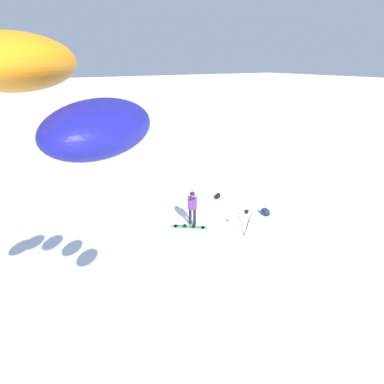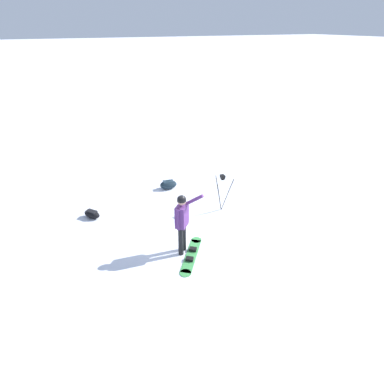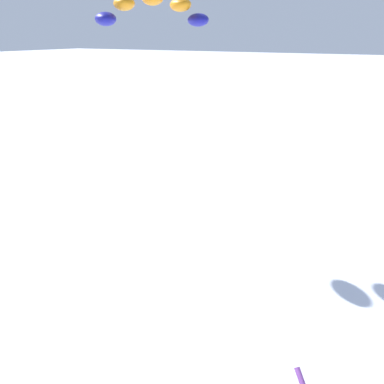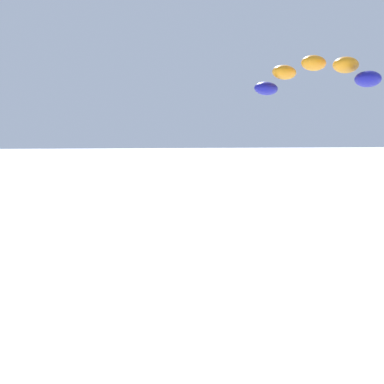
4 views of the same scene
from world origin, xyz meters
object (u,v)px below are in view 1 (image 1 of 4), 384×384
snowboard (189,227)px  gear_bag_small (218,196)px  gear_bag_large (266,212)px  snowboarder (192,205)px  camera_tripod (246,218)px

snowboard → gear_bag_small: 3.82m
gear_bag_large → gear_bag_small: 3.19m
snowboarder → gear_bag_large: size_ratio=2.61×
camera_tripod → gear_bag_small: camera_tripod is taller
camera_tripod → snowboard: bearing=-137.9°
snowboard → camera_tripod: size_ratio=1.12×
gear_bag_large → gear_bag_small: bearing=-163.7°
snowboard → gear_bag_large: 4.23m
snowboard → gear_bag_large: gear_bag_large is taller
snowboard → gear_bag_large: bearing=76.4°
gear_bag_small → snowboard: bearing=-57.2°
snowboarder → gear_bag_large: 4.11m
snowboarder → gear_bag_large: (1.13, 3.84, -0.92)m
snowboarder → gear_bag_small: snowboarder is taller
camera_tripod → gear_bag_small: size_ratio=2.06×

